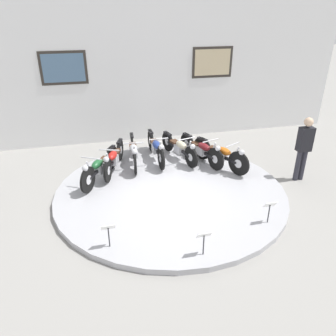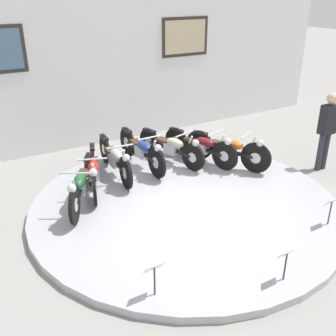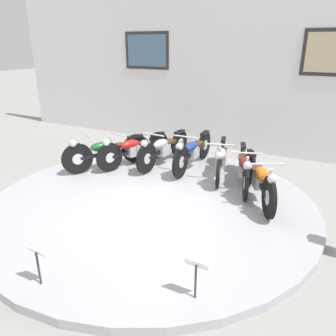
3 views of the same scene
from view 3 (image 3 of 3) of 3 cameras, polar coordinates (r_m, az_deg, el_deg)
name	(u,v)px [view 3 (image 3 of 3)]	position (r m, az deg, el deg)	size (l,w,h in m)	color
ground_plane	(152,205)	(5.86, -2.87, -6.50)	(60.00, 60.00, 0.00)	gray
display_platform	(152,202)	(5.83, -2.88, -5.95)	(5.64, 5.64, 0.13)	#ADADB2
back_wall	(230,61)	(8.86, 10.73, 17.87)	(14.00, 0.22, 4.57)	white
motorcycle_green	(106,151)	(7.21, -10.75, 2.95)	(1.04, 1.77, 0.80)	black
motorcycle_red	(133,148)	(7.35, -6.04, 3.42)	(0.75, 1.88, 0.79)	black
motorcycle_silver	(163,148)	(7.31, -0.87, 3.52)	(0.54, 2.00, 0.80)	black
motorcycle_blue	(193,150)	(7.12, 4.33, 3.08)	(0.54, 2.03, 0.81)	black
motorcycle_cream	(221,158)	(6.80, 9.18, 1.77)	(0.66, 1.91, 0.78)	black
motorcycle_maroon	(244,167)	(6.36, 13.13, 0.23)	(0.74, 1.90, 0.79)	black
motorcycle_orange	(259,178)	(5.85, 15.65, -1.72)	(0.96, 1.83, 0.81)	black
info_placard_front_centre	(37,257)	(4.00, -21.92, -14.11)	(0.26, 0.11, 0.51)	#333338
info_placard_front_right	(196,269)	(3.57, 4.90, -17.17)	(0.26, 0.11, 0.51)	#333338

